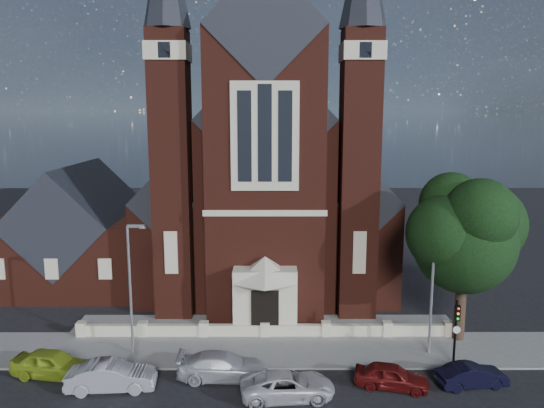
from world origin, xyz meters
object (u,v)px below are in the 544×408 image
at_px(street_lamp_right, 434,282).
at_px(car_lime_van, 52,364).
at_px(car_silver_b, 223,366).
at_px(church, 267,181).
at_px(traffic_signal, 456,324).
at_px(street_tree, 468,236).
at_px(car_silver_a, 111,376).
at_px(car_navy, 472,376).
at_px(car_white_suv, 288,385).
at_px(car_dark_red, 392,376).
at_px(street_lamp_left, 131,282).
at_px(parish_hall, 80,237).

height_order(street_lamp_right, car_lime_van, street_lamp_right).
xyz_separation_m(street_lamp_right, car_silver_b, (-12.35, -2.97, -3.87)).
distance_m(church, traffic_signal, 23.94).
relative_size(street_tree, car_silver_a, 2.30).
height_order(street_tree, car_silver_a, street_tree).
relative_size(church, car_navy, 9.26).
bearing_deg(car_white_suv, car_dark_red, -85.66).
relative_size(street_lamp_left, car_dark_red, 2.06).
bearing_deg(parish_hall, car_lime_van, -75.82).
bearing_deg(car_silver_b, car_white_suv, -119.02).
bearing_deg(car_lime_van, street_lamp_left, -44.57).
relative_size(car_silver_b, car_white_suv, 1.03).
relative_size(parish_hall, street_lamp_left, 1.51).
bearing_deg(street_lamp_right, street_tree, 34.26).
height_order(traffic_signal, car_lime_van, traffic_signal).
bearing_deg(car_navy, street_lamp_left, 69.33).
bearing_deg(car_silver_b, car_lime_van, 89.14).
relative_size(street_lamp_right, car_navy, 2.15).
bearing_deg(traffic_signal, church, 118.20).
xyz_separation_m(street_lamp_left, traffic_signal, (18.91, -1.57, -2.02)).
height_order(street_lamp_right, car_silver_b, street_lamp_right).
xyz_separation_m(car_lime_van, car_white_suv, (13.02, -2.23, -0.09)).
bearing_deg(street_lamp_left, car_silver_b, -27.72).
bearing_deg(car_lime_van, traffic_signal, -76.92).
bearing_deg(street_lamp_right, car_white_suv, -150.71).
height_order(street_tree, car_white_suv, street_tree).
bearing_deg(street_lamp_right, parish_hall, 151.78).
bearing_deg(street_lamp_left, car_white_suv, -28.44).
xyz_separation_m(car_silver_b, car_dark_red, (9.09, -1.01, -0.06)).
xyz_separation_m(traffic_signal, car_dark_red, (-4.17, -2.41, -1.91)).
relative_size(street_lamp_left, car_silver_b, 1.61).
bearing_deg(church, car_lime_van, -118.51).
height_order(car_silver_a, car_silver_b, car_silver_a).
bearing_deg(car_silver_a, car_white_suv, -100.06).
relative_size(church, parish_hall, 2.86).
distance_m(street_tree, car_dark_red, 10.26).
bearing_deg(parish_hall, street_tree, -23.26).
height_order(parish_hall, street_lamp_left, parish_hall).
xyz_separation_m(church, car_dark_red, (6.83, -22.92, -7.52)).
relative_size(church, street_tree, 3.26).
xyz_separation_m(church, car_lime_van, (-11.77, -21.67, -7.42)).
xyz_separation_m(church, car_white_suv, (1.25, -23.90, -7.51)).
bearing_deg(street_lamp_left, church, 67.34).
relative_size(street_lamp_right, traffic_signal, 2.02).
bearing_deg(street_tree, car_silver_a, -164.21).
bearing_deg(car_navy, parish_hall, 47.42).
relative_size(car_lime_van, car_navy, 1.19).
height_order(street_lamp_left, car_white_suv, street_lamp_left).
height_order(church, street_lamp_right, church).
height_order(street_tree, car_dark_red, street_tree).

